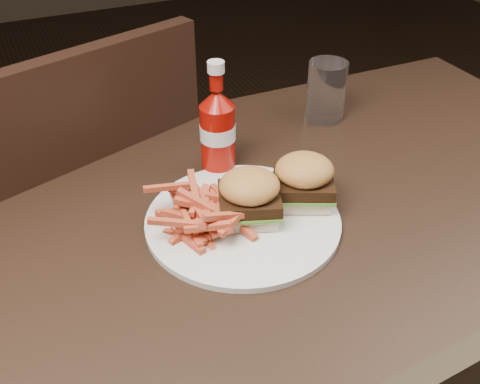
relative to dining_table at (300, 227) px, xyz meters
name	(u,v)px	position (x,y,z in m)	size (l,w,h in m)	color
dining_table	(300,227)	(0.00, 0.00, 0.00)	(1.20, 0.80, 0.04)	black
chair_far	(63,239)	(-0.31, 0.50, -0.30)	(0.48, 0.48, 0.05)	black
plate	(243,221)	(-0.08, 0.02, 0.03)	(0.28, 0.28, 0.01)	white
sandwich_half_a	(249,212)	(-0.08, 0.02, 0.04)	(0.08, 0.07, 0.02)	beige
sandwich_half_b	(303,195)	(0.01, 0.02, 0.04)	(0.08, 0.07, 0.02)	beige
fries_pile	(203,212)	(-0.14, 0.03, 0.05)	(0.12, 0.12, 0.05)	#D4502E
ketchup_bottle	(218,138)	(-0.06, 0.17, 0.08)	(0.06, 0.06, 0.11)	#9A0C05
tumbler	(326,91)	(0.20, 0.25, 0.08)	(0.07, 0.07, 0.11)	white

